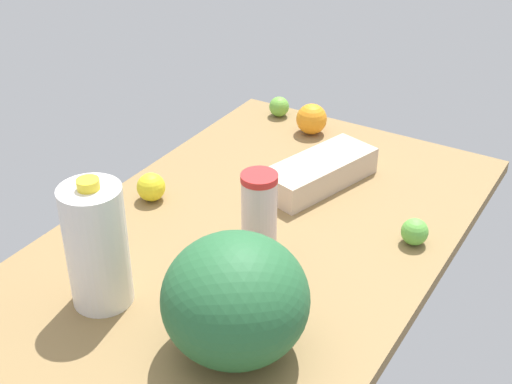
{
  "coord_description": "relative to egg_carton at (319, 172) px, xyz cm",
  "views": [
    {
      "loc": [
        107.36,
        65.04,
        88.13
      ],
      "look_at": [
        0.0,
        0.0,
        13.0
      ],
      "focal_mm": 50.0,
      "sensor_mm": 36.0,
      "label": 1
    }
  ],
  "objects": [
    {
      "name": "lemon_near_front",
      "position": [
        26.06,
        -29.35,
        0.04
      ],
      "size": [
        6.53,
        6.53,
        6.53
      ],
      "primitive_type": "sphere",
      "color": "yellow",
      "rests_on": "countertop"
    },
    {
      "name": "lime_far_back",
      "position": [
        -28.48,
        -26.95,
        -0.4
      ],
      "size": [
        5.63,
        5.63,
        5.63
      ],
      "primitive_type": "sphere",
      "color": "#68AE3D",
      "rests_on": "countertop"
    },
    {
      "name": "lime_loose",
      "position": [
        11.68,
        27.99,
        -0.38
      ],
      "size": [
        5.67,
        5.67,
        5.67
      ],
      "primitive_type": "sphere",
      "color": "#5FAF42",
      "rests_on": "countertop"
    },
    {
      "name": "egg_carton",
      "position": [
        0.0,
        0.0,
        0.0
      ],
      "size": [
        31.32,
        19.18,
        6.44
      ],
      "primitive_type": "cube",
      "rotation": [
        0.0,
        0.0,
        -0.28
      ],
      "color": "beige",
      "rests_on": "countertop"
    },
    {
      "name": "tumbler_cup",
      "position": [
        30.66,
        2.0,
        5.78
      ],
      "size": [
        7.36,
        7.36,
        17.91
      ],
      "color": "beige",
      "rests_on": "countertop"
    },
    {
      "name": "milk_jug",
      "position": [
        58.73,
        -14.82,
        8.81
      ],
      "size": [
        11.21,
        11.21,
        25.63
      ],
      "color": "white",
      "rests_on": "countertop"
    },
    {
      "name": "countertop",
      "position": [
        25.22,
        -2.04,
        -4.72
      ],
      "size": [
        120.0,
        76.0,
        3.0
      ],
      "primitive_type": "cube",
      "color": "olive",
      "rests_on": "ground"
    },
    {
      "name": "orange_beside_bowl",
      "position": [
        -23.42,
        -14.12,
        0.9
      ],
      "size": [
        8.25,
        8.25,
        8.25
      ],
      "primitive_type": "sphere",
      "color": "orange",
      "rests_on": "countertop"
    },
    {
      "name": "watermelon",
      "position": [
        57.27,
        13.45,
        7.68
      ],
      "size": [
        24.41,
        24.41,
        21.81
      ],
      "primitive_type": "ellipsoid",
      "color": "#276436",
      "rests_on": "countertop"
    }
  ]
}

